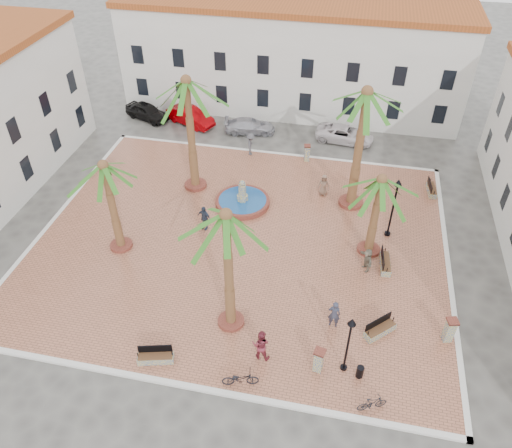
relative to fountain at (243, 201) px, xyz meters
The scene contains 35 objects.
ground 3.84m from the fountain, 78.45° to the right, with size 120.00×120.00×0.00m, color #56544F.
plaza 3.83m from the fountain, 78.45° to the right, with size 26.00×22.00×0.15m, color #A96448.
kerb_n 7.31m from the fountain, 83.99° to the left, with size 26.30×0.30×0.16m, color silver.
kerb_s 14.76m from the fountain, 87.03° to the right, with size 26.30×0.30×0.16m, color silver.
kerb_e 14.27m from the fountain, 15.19° to the right, with size 0.30×22.30×0.16m, color silver.
kerb_w 12.80m from the fountain, 163.01° to the right, with size 0.30×22.30×0.16m, color silver.
building_north 16.84m from the fountain, 87.31° to the left, with size 30.40×7.40×9.50m.
fountain is the anchor object (origin of this frame).
palm_nw 8.20m from the fountain, 160.04° to the left, with size 5.31×5.31×8.60m.
palm_sw 10.25m from the fountain, 137.61° to the right, with size 4.59×4.59×6.45m.
palm_s 12.46m from the fountain, 80.22° to the right, with size 4.66×4.66×7.79m.
palm_e 10.43m from the fountain, 19.26° to the right, with size 4.70×4.70×5.76m.
palm_ne 10.55m from the fountain, 12.19° to the left, with size 5.59×5.59×8.84m.
bench_s 13.76m from the fountain, 95.37° to the right, with size 1.89×0.99×0.95m.
bench_se 13.66m from the fountain, 44.70° to the right, with size 1.74×1.70×0.98m.
bench_e 10.85m from the fountain, 23.86° to the right, with size 0.70×1.90×0.98m.
bench_ne 13.80m from the fountain, 17.72° to the left, with size 0.69×1.76×0.90m.
lamppost_s 14.78m from the fountain, 56.71° to the right, with size 0.41×0.41×3.79m.
lamppost_e 10.51m from the fountain, ahead, with size 0.48×0.48×4.38m.
bollard_se 14.24m from the fountain, 61.66° to the right, with size 0.63×0.63×1.48m.
bollard_n 7.63m from the fountain, 61.03° to the left, with size 0.57×0.57×1.38m.
bollard_e 16.13m from the fountain, 35.27° to the right, with size 0.67×0.67×1.54m.
litter_bin 15.28m from the fountain, 54.85° to the right, with size 0.36×0.36×0.71m, color black.
cyclist_a 12.03m from the fountain, 52.95° to the right, with size 0.66×0.43×1.81m, color #2D3042.
bicycle_a 14.50m from the fountain, 77.28° to the right, with size 0.62×1.79×0.94m, color black.
cyclist_b 12.96m from the fountain, 72.77° to the right, with size 0.93×0.72×1.91m, color maroon.
bicycle_b 16.99m from the fountain, 56.32° to the right, with size 0.41×1.47×0.88m, color black.
pedestrian_fountain_a 5.95m from the fountain, 23.15° to the left, with size 0.80×0.52×1.64m, color #7E604D.
pedestrian_fountain_b 3.70m from the fountain, 120.47° to the right, with size 1.05×0.44×1.79m, color #2E3B50.
pedestrian_north 6.75m from the fountain, 97.35° to the left, with size 1.18×0.68×1.83m, color #444348.
pedestrian_east 10.06m from the fountain, 28.87° to the right, with size 1.46×0.47×1.58m, color #746B58.
car_black 15.83m from the fountain, 136.20° to the left, with size 1.73×4.29×1.46m, color black.
car_red 13.04m from the fountain, 123.95° to the left, with size 1.60×4.58×1.51m, color #8D0004.
car_silver 10.56m from the fountain, 99.66° to the left, with size 1.76×4.34×1.26m, color #AAAAB3.
car_white 12.39m from the fountain, 58.88° to the left, with size 2.24×4.86×1.35m, color silver.
Camera 1 is at (6.00, -23.68, 21.51)m, focal length 35.00 mm.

